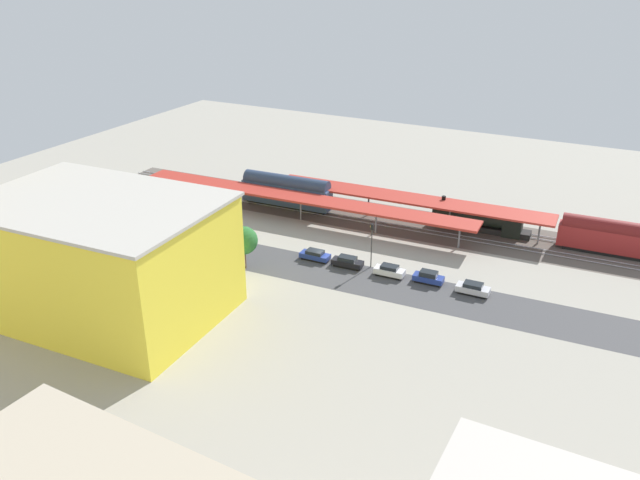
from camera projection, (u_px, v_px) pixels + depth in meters
ground_plane at (323, 259)px, 99.19m from camera, size 171.92×171.92×0.00m
rail_bed at (371, 217)px, 114.90m from camera, size 107.87×17.37×0.01m
street_asphalt at (311, 269)px, 95.96m from camera, size 107.71×13.00×0.01m
track_rails at (371, 216)px, 114.83m from camera, size 107.38×10.94×0.12m
platform_canopy_near at (301, 198)px, 111.97m from camera, size 62.64×7.08×4.31m
platform_canopy_far at (409, 199)px, 111.03m from camera, size 49.15×7.24×4.49m
locomotive at (481, 220)px, 108.54m from camera, size 16.52×3.40×5.15m
passenger_coach at (627, 239)px, 98.82m from camera, size 20.07×3.58×5.67m
freight_coach_far at (287, 190)px, 117.90m from camera, size 17.45×3.58×6.16m
parked_car_0 at (473, 289)px, 88.79m from camera, size 4.59×1.96×1.65m
parked_car_1 at (428, 278)px, 91.75m from camera, size 4.39×1.89×1.78m
parked_car_2 at (389, 271)px, 93.68m from camera, size 4.49×1.92×1.69m
parked_car_3 at (347, 262)px, 96.42m from camera, size 4.83×1.97×1.66m
parked_car_4 at (315, 255)px, 98.63m from camera, size 4.68×1.94×1.56m
construction_building at (102, 259)px, 81.87m from camera, size 30.52×21.64×15.08m
construction_roof_slab at (93, 202)px, 78.69m from camera, size 31.15×22.26×0.40m
box_truck_0 at (178, 256)px, 96.44m from camera, size 9.70×3.01×3.18m
box_truck_1 at (201, 258)px, 95.81m from camera, size 8.69×2.81×3.19m
box_truck_2 at (215, 259)px, 95.69m from camera, size 9.06×3.13×3.15m
street_tree_0 at (142, 219)px, 100.43m from camera, size 4.34×4.34×7.28m
street_tree_1 at (177, 226)px, 98.85m from camera, size 4.07×4.07×6.78m
street_tree_2 at (244, 241)px, 94.54m from camera, size 4.19×4.19×6.60m
street_tree_3 at (135, 217)px, 102.57m from camera, size 4.81×4.81×7.09m
traffic_light at (372, 239)px, 94.72m from camera, size 0.50×0.36×7.02m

